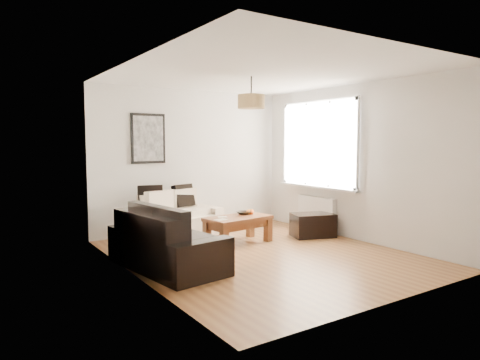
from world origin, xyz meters
TOP-DOWN VIEW (x-y plane):
  - floor at (0.00, 0.00)m, footprint 4.50×4.50m
  - ceiling at (0.00, 0.00)m, footprint 3.80×4.50m
  - wall_back at (0.00, 2.25)m, footprint 3.80×0.04m
  - wall_front at (0.00, -2.25)m, footprint 3.80×0.04m
  - wall_left at (-1.90, 0.00)m, footprint 0.04×4.50m
  - wall_right at (1.90, 0.00)m, footprint 0.04×4.50m
  - window_bay at (1.86, 0.80)m, footprint 0.14×1.90m
  - radiator at (1.82, 0.80)m, footprint 0.10×0.90m
  - poster at (-0.85, 2.22)m, footprint 0.62×0.04m
  - pendant_shade at (0.00, 0.30)m, footprint 0.40×0.40m
  - loveseat_cream at (-0.53, 1.78)m, footprint 1.66×1.17m
  - sofa_leather at (-1.43, 0.16)m, footprint 1.07×1.82m
  - coffee_table at (0.11, 0.82)m, footprint 1.12×0.70m
  - ottoman at (1.45, 0.50)m, footprint 0.82×0.66m
  - cushion_left at (-0.93, 1.96)m, footprint 0.44×0.24m
  - cushion_right at (-0.31, 1.96)m, footprint 0.42×0.23m
  - fruit_bowl at (0.29, 0.94)m, footprint 0.22×0.22m
  - orange_a at (0.41, 0.86)m, footprint 0.06×0.06m
  - orange_b at (0.43, 0.90)m, footprint 0.10×0.10m
  - orange_c at (0.39, 0.92)m, footprint 0.10×0.10m
  - papers at (-0.28, 0.72)m, footprint 0.22×0.17m

SIDE VIEW (x-z plane):
  - floor at x=0.00m, z-range 0.00..0.00m
  - ottoman at x=1.45m, z-range 0.00..0.40m
  - coffee_table at x=0.11m, z-range 0.00..0.43m
  - sofa_leather at x=-1.43m, z-range 0.00..0.74m
  - loveseat_cream at x=-0.53m, z-range 0.00..0.75m
  - radiator at x=1.82m, z-range 0.12..0.64m
  - papers at x=-0.28m, z-range 0.43..0.44m
  - fruit_bowl at x=0.29m, z-range 0.43..0.49m
  - orange_a at x=0.41m, z-range 0.44..0.50m
  - orange_b at x=0.43m, z-range 0.43..0.52m
  - orange_c at x=0.39m, z-range 0.43..0.51m
  - cushion_right at x=-0.31m, z-range 0.48..0.89m
  - cushion_left at x=-0.93m, z-range 0.48..0.90m
  - wall_back at x=0.00m, z-range 0.00..2.60m
  - wall_front at x=0.00m, z-range 0.00..2.60m
  - wall_left at x=-1.90m, z-range 0.00..2.60m
  - wall_right at x=1.90m, z-range 0.00..2.60m
  - window_bay at x=1.86m, z-range 0.80..2.40m
  - poster at x=-0.85m, z-range 1.26..2.13m
  - pendant_shade at x=0.00m, z-range 2.13..2.33m
  - ceiling at x=0.00m, z-range 2.60..2.60m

